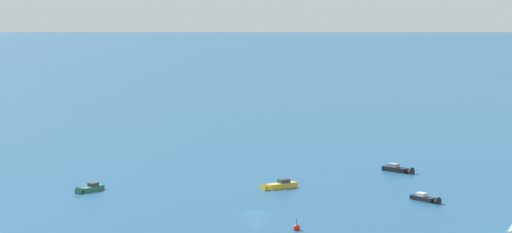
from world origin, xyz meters
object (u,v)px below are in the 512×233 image
(motorboat_near_centre, at_px, (399,169))
(motorboat_inshore, at_px, (277,185))
(motorboat_offshore, at_px, (89,189))
(motorboat_outer_ring_a, at_px, (427,199))
(marker_buoy, at_px, (297,228))

(motorboat_near_centre, distance_m, motorboat_inshore, 31.90)
(motorboat_offshore, xyz_separation_m, motorboat_outer_ring_a, (53.62, -33.65, -0.02))
(motorboat_offshore, bearing_deg, motorboat_inshore, -18.65)
(motorboat_inshore, distance_m, motorboat_outer_ring_a, 29.51)
(motorboat_near_centre, relative_size, motorboat_outer_ring_a, 1.15)
(motorboat_near_centre, distance_m, motorboat_outer_ring_a, 31.05)
(marker_buoy, bearing_deg, motorboat_offshore, 116.26)
(motorboat_inshore, xyz_separation_m, motorboat_outer_ring_a, (19.51, -22.13, -0.10))
(motorboat_near_centre, bearing_deg, motorboat_offshore, 175.73)
(motorboat_offshore, bearing_deg, motorboat_near_centre, -4.27)
(motorboat_near_centre, xyz_separation_m, motorboat_offshore, (-65.31, 4.88, -0.06))
(motorboat_near_centre, height_order, motorboat_outer_ring_a, motorboat_near_centre)
(motorboat_near_centre, bearing_deg, motorboat_inshore, -168.00)
(motorboat_near_centre, xyz_separation_m, motorboat_outer_ring_a, (-11.69, -28.77, -0.08))
(motorboat_inshore, xyz_separation_m, marker_buoy, (-11.93, -33.45, -0.20))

